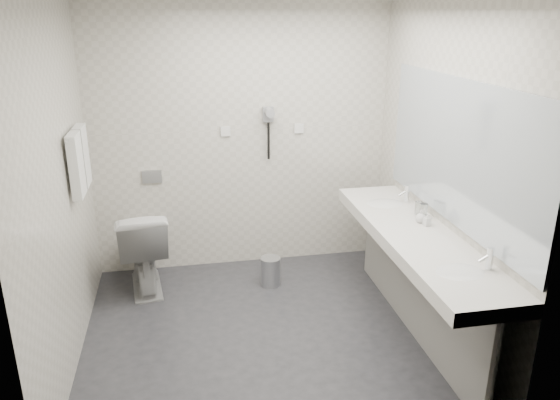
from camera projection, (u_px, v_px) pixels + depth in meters
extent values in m
plane|color=#27262B|center=(265.00, 331.00, 4.28)|extent=(2.80, 2.80, 0.00)
plane|color=beige|center=(242.00, 141.00, 5.06)|extent=(2.80, 0.00, 2.80)
plane|color=beige|center=(305.00, 260.00, 2.66)|extent=(2.80, 0.00, 2.80)
plane|color=beige|center=(58.00, 194.00, 3.61)|extent=(0.00, 2.60, 2.60)
plane|color=beige|center=(444.00, 172.00, 4.10)|extent=(0.00, 2.60, 2.60)
cube|color=silver|center=(416.00, 239.00, 4.02)|extent=(0.55, 2.20, 0.10)
cube|color=gray|center=(415.00, 288.00, 4.17)|extent=(0.03, 2.15, 0.75)
cylinder|color=silver|center=(492.00, 372.00, 3.21)|extent=(0.06, 0.06, 0.75)
cylinder|color=silver|center=(372.00, 236.00, 5.14)|extent=(0.06, 0.06, 0.75)
cube|color=#B2BCC6|center=(458.00, 153.00, 3.85)|extent=(0.02, 2.20, 1.05)
ellipsoid|color=silver|center=(460.00, 274.00, 3.41)|extent=(0.40, 0.31, 0.05)
ellipsoid|color=silver|center=(385.00, 205.00, 4.61)|extent=(0.40, 0.31, 0.05)
cylinder|color=silver|center=(490.00, 259.00, 3.41)|extent=(0.04, 0.04, 0.15)
cylinder|color=silver|center=(407.00, 194.00, 4.62)|extent=(0.04, 0.04, 0.15)
imported|color=silver|center=(427.00, 219.00, 4.11)|extent=(0.05, 0.05, 0.10)
imported|color=silver|center=(421.00, 216.00, 4.18)|extent=(0.11, 0.11, 0.10)
cylinder|color=silver|center=(423.00, 211.00, 4.27)|extent=(0.09, 0.09, 0.12)
cylinder|color=silver|center=(419.00, 208.00, 4.34)|extent=(0.07, 0.07, 0.11)
imported|color=silver|center=(143.00, 248.00, 4.84)|extent=(0.52, 0.81, 0.78)
cube|color=#B2B5BA|center=(152.00, 177.00, 5.00)|extent=(0.18, 0.02, 0.12)
cylinder|color=#B2B5BA|center=(271.00, 272.00, 4.96)|extent=(0.24, 0.24, 0.26)
cylinder|color=#B2B5BA|center=(271.00, 259.00, 4.92)|extent=(0.18, 0.18, 0.02)
cylinder|color=silver|center=(74.00, 132.00, 4.03)|extent=(0.02, 0.62, 0.02)
cube|color=silver|center=(76.00, 165.00, 3.98)|extent=(0.07, 0.24, 0.48)
cube|color=silver|center=(82.00, 156.00, 4.23)|extent=(0.07, 0.24, 0.48)
cube|color=gray|center=(268.00, 114.00, 4.99)|extent=(0.10, 0.04, 0.14)
cylinder|color=gray|center=(269.00, 112.00, 4.92)|extent=(0.08, 0.14, 0.08)
cylinder|color=black|center=(269.00, 141.00, 5.06)|extent=(0.02, 0.02, 0.35)
cube|color=silver|center=(226.00, 131.00, 4.99)|extent=(0.09, 0.02, 0.09)
cube|color=silver|center=(299.00, 128.00, 5.11)|extent=(0.09, 0.02, 0.09)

